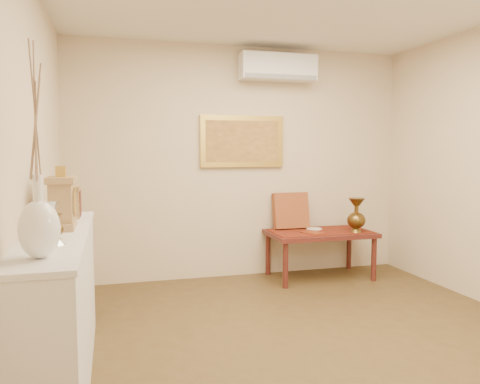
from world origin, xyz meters
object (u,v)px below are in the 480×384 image
object	(u,v)px
mantel_clock	(62,202)
low_table	(320,237)
brass_urn_tall	(356,211)
white_vase	(36,152)
display_ledge	(60,309)
wooden_chest	(70,202)

from	to	relation	value
mantel_clock	low_table	size ratio (longest dim) A/B	0.34
brass_urn_tall	low_table	world-z (taller)	brass_urn_tall
white_vase	mantel_clock	distance (m)	0.95
display_ledge	low_table	distance (m)	3.27
white_vase	mantel_clock	size ratio (longest dim) A/B	2.44
brass_urn_tall	low_table	xyz separation A→B (m)	(-0.36, 0.19, -0.31)
low_table	white_vase	bearing A→B (deg)	-135.74
white_vase	mantel_clock	bearing A→B (deg)	88.64
white_vase	low_table	distance (m)	3.86
display_ledge	brass_urn_tall	bearing A→B (deg)	29.14
white_vase	low_table	xyz separation A→B (m)	(2.67, 2.61, -1.00)
wooden_chest	mantel_clock	bearing A→B (deg)	-90.63
white_vase	low_table	world-z (taller)	white_vase
brass_urn_tall	display_ledge	size ratio (longest dim) A/B	0.24
mantel_clock	white_vase	bearing A→B (deg)	-91.36
white_vase	display_ledge	distance (m)	1.23
brass_urn_tall	low_table	size ratio (longest dim) A/B	0.40
white_vase	mantel_clock	xyz separation A→B (m)	(0.02, 0.89, -0.33)
white_vase	wooden_chest	bearing A→B (deg)	88.90
display_ledge	mantel_clock	distance (m)	0.68
low_table	display_ledge	bearing A→B (deg)	-144.90
mantel_clock	low_table	world-z (taller)	mantel_clock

